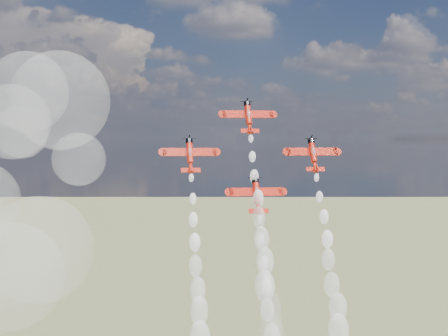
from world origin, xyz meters
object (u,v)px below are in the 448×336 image
plane_lead (248,116)px  plane_right (313,154)px  plane_left (190,155)px  plane_slot (257,195)px

plane_lead → plane_right: 16.01m
plane_left → plane_slot: plane_left is taller
plane_lead → plane_left: (-13.11, -4.42, -8.05)m
plane_right → plane_slot: 16.01m
plane_slot → plane_right: bearing=18.6°
plane_left → plane_slot: 16.01m
plane_right → plane_slot: bearing=-161.4°
plane_left → plane_lead: bearing=18.6°
plane_lead → plane_slot: size_ratio=1.00×
plane_left → plane_right: (26.23, 0.00, 0.00)m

